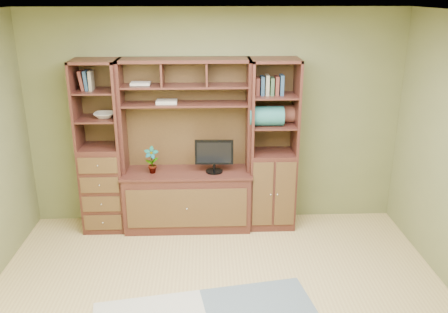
{
  "coord_description": "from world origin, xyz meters",
  "views": [
    {
      "loc": [
        -0.1,
        -3.55,
        2.77
      ],
      "look_at": [
        0.08,
        1.2,
        1.1
      ],
      "focal_mm": 38.0,
      "sensor_mm": 36.0,
      "label": 1
    }
  ],
  "objects_px": {
    "right_tower": "(273,146)",
    "monitor": "(214,150)",
    "center_hutch": "(186,148)",
    "left_tower": "(101,148)"
  },
  "relations": [
    {
      "from": "center_hutch",
      "to": "right_tower",
      "type": "distance_m",
      "value": 1.03
    },
    {
      "from": "center_hutch",
      "to": "left_tower",
      "type": "bearing_deg",
      "value": 177.71
    },
    {
      "from": "center_hutch",
      "to": "left_tower",
      "type": "xyz_separation_m",
      "value": [
        -1.0,
        0.04,
        0.0
      ]
    },
    {
      "from": "right_tower",
      "to": "monitor",
      "type": "xyz_separation_m",
      "value": [
        -0.7,
        -0.07,
        -0.02
      ]
    },
    {
      "from": "center_hutch",
      "to": "right_tower",
      "type": "relative_size",
      "value": 1.0
    },
    {
      "from": "left_tower",
      "to": "center_hutch",
      "type": "bearing_deg",
      "value": -2.29
    },
    {
      "from": "right_tower",
      "to": "monitor",
      "type": "relative_size",
      "value": 3.73
    },
    {
      "from": "left_tower",
      "to": "right_tower",
      "type": "distance_m",
      "value": 2.02
    },
    {
      "from": "center_hutch",
      "to": "left_tower",
      "type": "height_order",
      "value": "same"
    },
    {
      "from": "left_tower",
      "to": "monitor",
      "type": "xyz_separation_m",
      "value": [
        1.33,
        -0.07,
        -0.02
      ]
    }
  ]
}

